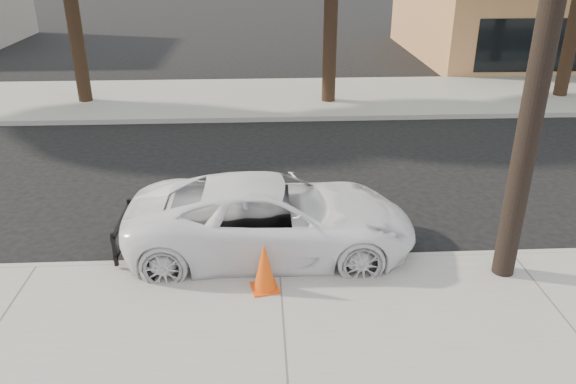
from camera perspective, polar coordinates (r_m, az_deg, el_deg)
The scene contains 6 objects.
ground at distance 11.43m, azimuth -1.33°, elevation -1.91°, with size 120.00×120.00×0.00m, color black.
near_sidewalk at distance 7.77m, azimuth -0.32°, elevation -15.67°, with size 90.00×4.40×0.15m, color gray.
far_sidewalk at distance 19.39m, azimuth -2.11°, elevation 9.55°, with size 90.00×5.00×0.15m, color gray.
curb_near at distance 9.56m, azimuth -0.94°, elevation -7.12°, with size 90.00×0.12×0.16m, color #9E9B93.
police_cruiser at distance 9.66m, azimuth -1.66°, elevation -2.63°, with size 2.26×4.90×1.36m, color white.
traffic_cone at distance 8.56m, azimuth -2.41°, elevation -7.65°, with size 0.48×0.48×0.79m.
Camera 1 is at (-0.27, -10.23, 5.09)m, focal length 35.00 mm.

